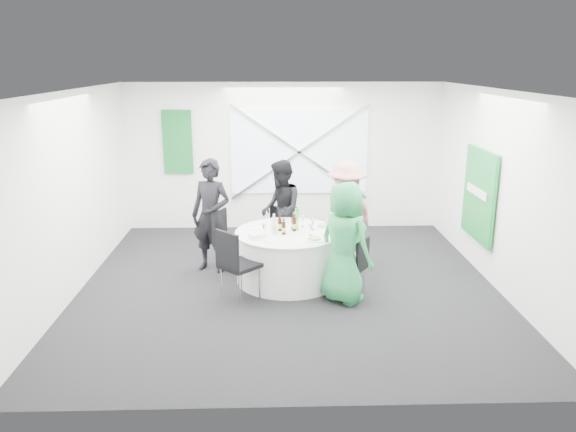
{
  "coord_description": "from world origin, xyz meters",
  "views": [
    {
      "loc": [
        -0.25,
        -7.66,
        3.19
      ],
      "look_at": [
        0.0,
        0.2,
        1.0
      ],
      "focal_mm": 35.0,
      "sensor_mm": 36.0,
      "label": 1
    }
  ],
  "objects_px": {
    "chair_back_right": "(337,230)",
    "chair_front_left": "(234,260)",
    "person_woman_green": "(345,243)",
    "chair_back": "(281,227)",
    "banquet_table": "(288,256)",
    "chair_back_left": "(227,236)",
    "green_water_bottle": "(296,221)",
    "clear_water_bottle": "(274,226)",
    "chair_front_right": "(355,263)",
    "person_woman_pink": "(346,214)",
    "person_man_back": "(281,210)",
    "person_man_back_left": "(211,216)"
  },
  "relations": [
    {
      "from": "chair_back_right",
      "to": "chair_front_right",
      "type": "distance_m",
      "value": 1.25
    },
    {
      "from": "banquet_table",
      "to": "chair_front_left",
      "type": "distance_m",
      "value": 1.07
    },
    {
      "from": "green_water_bottle",
      "to": "person_woman_pink",
      "type": "bearing_deg",
      "value": 34.82
    },
    {
      "from": "chair_back_left",
      "to": "clear_water_bottle",
      "type": "bearing_deg",
      "value": -100.91
    },
    {
      "from": "chair_front_left",
      "to": "person_man_back",
      "type": "bearing_deg",
      "value": -65.21
    },
    {
      "from": "chair_back",
      "to": "person_woman_green",
      "type": "height_order",
      "value": "person_woman_green"
    },
    {
      "from": "chair_front_right",
      "to": "chair_front_left",
      "type": "height_order",
      "value": "chair_front_left"
    },
    {
      "from": "chair_back_right",
      "to": "clear_water_bottle",
      "type": "bearing_deg",
      "value": -92.42
    },
    {
      "from": "person_man_back",
      "to": "clear_water_bottle",
      "type": "distance_m",
      "value": 1.13
    },
    {
      "from": "banquet_table",
      "to": "chair_back",
      "type": "distance_m",
      "value": 1.17
    },
    {
      "from": "chair_front_right",
      "to": "chair_front_left",
      "type": "xyz_separation_m",
      "value": [
        -1.65,
        -0.13,
        0.11
      ]
    },
    {
      "from": "person_man_back",
      "to": "person_man_back_left",
      "type": "bearing_deg",
      "value": -67.98
    },
    {
      "from": "chair_back_right",
      "to": "green_water_bottle",
      "type": "xyz_separation_m",
      "value": [
        -0.68,
        -0.51,
        0.31
      ]
    },
    {
      "from": "chair_back_left",
      "to": "chair_front_right",
      "type": "height_order",
      "value": "chair_back_left"
    },
    {
      "from": "chair_back",
      "to": "chair_front_left",
      "type": "xyz_separation_m",
      "value": [
        -0.66,
        -1.9,
        0.12
      ]
    },
    {
      "from": "green_water_bottle",
      "to": "clear_water_bottle",
      "type": "relative_size",
      "value": 1.08
    },
    {
      "from": "person_woman_green",
      "to": "chair_back_right",
      "type": "bearing_deg",
      "value": -47.18
    },
    {
      "from": "chair_back_left",
      "to": "person_man_back",
      "type": "distance_m",
      "value": 1.07
    },
    {
      "from": "chair_back",
      "to": "person_woman_pink",
      "type": "height_order",
      "value": "person_woman_pink"
    },
    {
      "from": "chair_front_left",
      "to": "person_man_back_left",
      "type": "relative_size",
      "value": 0.58
    },
    {
      "from": "banquet_table",
      "to": "green_water_bottle",
      "type": "height_order",
      "value": "green_water_bottle"
    },
    {
      "from": "banquet_table",
      "to": "chair_back_left",
      "type": "distance_m",
      "value": 1.05
    },
    {
      "from": "chair_front_left",
      "to": "chair_back_left",
      "type": "bearing_deg",
      "value": -35.32
    },
    {
      "from": "chair_front_left",
      "to": "person_man_back_left",
      "type": "height_order",
      "value": "person_man_back_left"
    },
    {
      "from": "chair_back_right",
      "to": "person_woman_pink",
      "type": "relative_size",
      "value": 0.59
    },
    {
      "from": "chair_back",
      "to": "clear_water_bottle",
      "type": "height_order",
      "value": "clear_water_bottle"
    },
    {
      "from": "chair_front_right",
      "to": "clear_water_bottle",
      "type": "distance_m",
      "value": 1.29
    },
    {
      "from": "banquet_table",
      "to": "person_man_back",
      "type": "bearing_deg",
      "value": 94.67
    },
    {
      "from": "person_woman_green",
      "to": "chair_front_left",
      "type": "bearing_deg",
      "value": 45.06
    },
    {
      "from": "chair_back",
      "to": "person_woman_pink",
      "type": "xyz_separation_m",
      "value": [
        1.02,
        -0.48,
        0.36
      ]
    },
    {
      "from": "chair_back",
      "to": "chair_front_left",
      "type": "bearing_deg",
      "value": -113.27
    },
    {
      "from": "clear_water_bottle",
      "to": "person_woman_green",
      "type": "bearing_deg",
      "value": -35.08
    },
    {
      "from": "chair_back_left",
      "to": "clear_water_bottle",
      "type": "height_order",
      "value": "clear_water_bottle"
    },
    {
      "from": "banquet_table",
      "to": "chair_back",
      "type": "bearing_deg",
      "value": 94.03
    },
    {
      "from": "chair_back",
      "to": "green_water_bottle",
      "type": "bearing_deg",
      "value": -82.88
    },
    {
      "from": "person_man_back_left",
      "to": "person_woman_green",
      "type": "height_order",
      "value": "person_man_back_left"
    },
    {
      "from": "chair_back",
      "to": "person_woman_green",
      "type": "xyz_separation_m",
      "value": [
        0.82,
        -1.91,
        0.35
      ]
    },
    {
      "from": "banquet_table",
      "to": "person_woman_green",
      "type": "distance_m",
      "value": 1.15
    },
    {
      "from": "chair_back",
      "to": "clear_water_bottle",
      "type": "relative_size",
      "value": 2.76
    },
    {
      "from": "chair_back_right",
      "to": "chair_front_right",
      "type": "relative_size",
      "value": 1.17
    },
    {
      "from": "chair_front_right",
      "to": "chair_back_left",
      "type": "bearing_deg",
      "value": -85.54
    },
    {
      "from": "clear_water_bottle",
      "to": "person_man_back",
      "type": "bearing_deg",
      "value": 83.87
    },
    {
      "from": "person_man_back",
      "to": "person_woman_pink",
      "type": "distance_m",
      "value": 1.08
    },
    {
      "from": "chair_front_right",
      "to": "person_man_back",
      "type": "height_order",
      "value": "person_man_back"
    },
    {
      "from": "chair_back_left",
      "to": "clear_water_bottle",
      "type": "xyz_separation_m",
      "value": [
        0.73,
        -0.52,
        0.31
      ]
    },
    {
      "from": "person_woman_green",
      "to": "green_water_bottle",
      "type": "relative_size",
      "value": 5.16
    },
    {
      "from": "chair_back_right",
      "to": "person_woman_pink",
      "type": "xyz_separation_m",
      "value": [
        0.13,
        0.05,
        0.26
      ]
    },
    {
      "from": "chair_back_right",
      "to": "chair_front_left",
      "type": "distance_m",
      "value": 2.07
    },
    {
      "from": "chair_back_right",
      "to": "chair_front_right",
      "type": "bearing_deg",
      "value": -33.15
    },
    {
      "from": "chair_front_left",
      "to": "person_woman_green",
      "type": "distance_m",
      "value": 1.5
    }
  ]
}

